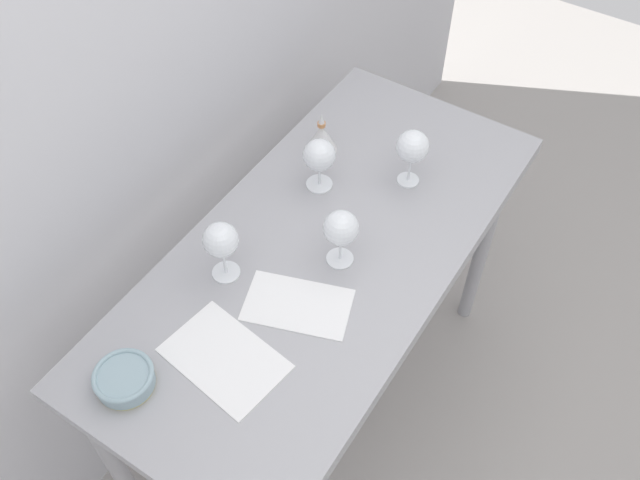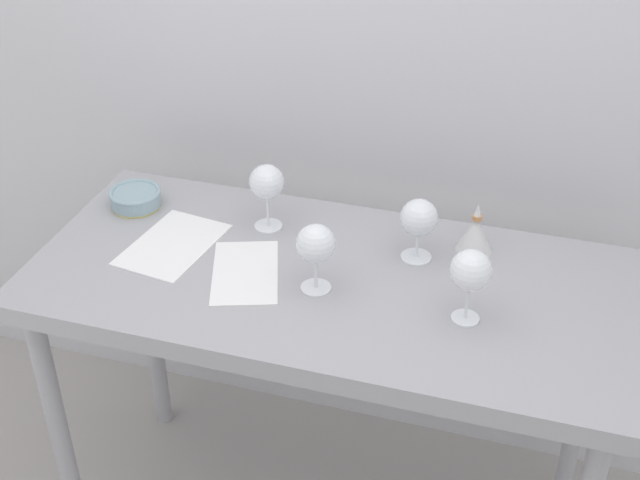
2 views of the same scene
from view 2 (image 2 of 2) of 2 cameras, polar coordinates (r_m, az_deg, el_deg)
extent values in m
cube|color=silver|center=(2.22, 4.27, 13.35)|extent=(3.80, 0.04, 2.60)
cube|color=#9E9EA3|center=(1.99, 0.54, -2.77)|extent=(1.40, 0.64, 0.04)
cube|color=#9E9EA3|center=(1.75, -2.50, -8.89)|extent=(1.40, 0.01, 0.05)
cylinder|color=#9E9EA3|center=(2.34, -17.03, -12.53)|extent=(0.05, 0.05, 0.86)
cylinder|color=#9E9EA3|center=(2.66, -11.28, -5.06)|extent=(0.05, 0.05, 0.86)
cylinder|color=#9E9EA3|center=(2.44, 17.15, -10.36)|extent=(0.05, 0.05, 0.86)
cylinder|color=white|center=(2.05, 6.47, -1.14)|extent=(0.07, 0.07, 0.00)
cylinder|color=white|center=(2.03, 6.54, -0.26)|extent=(0.01, 0.01, 0.07)
sphere|color=white|center=(1.99, 6.67, 1.51)|extent=(0.09, 0.09, 0.09)
cylinder|color=#5B1421|center=(2.00, 6.64, 1.12)|extent=(0.06, 0.06, 0.02)
cylinder|color=white|center=(2.16, -3.49, 0.95)|extent=(0.07, 0.07, 0.00)
cylinder|color=white|center=(2.13, -3.53, 2.00)|extent=(0.01, 0.01, 0.09)
sphere|color=white|center=(2.09, -3.60, 3.92)|extent=(0.09, 0.09, 0.09)
cylinder|color=maroon|center=(2.10, -3.59, 3.55)|extent=(0.06, 0.06, 0.02)
cylinder|color=white|center=(1.93, -0.28, -3.21)|extent=(0.07, 0.07, 0.00)
cylinder|color=white|center=(1.91, -0.28, -2.19)|extent=(0.01, 0.01, 0.08)
sphere|color=white|center=(1.87, -0.29, -0.24)|extent=(0.09, 0.09, 0.09)
cylinder|color=maroon|center=(1.87, -0.29, -0.63)|extent=(0.06, 0.06, 0.02)
cylinder|color=white|center=(1.87, 9.72, -5.19)|extent=(0.06, 0.06, 0.00)
cylinder|color=white|center=(1.84, 9.85, -4.08)|extent=(0.01, 0.01, 0.09)
sphere|color=white|center=(1.80, 10.10, -2.00)|extent=(0.09, 0.09, 0.09)
cylinder|color=maroon|center=(1.81, 10.05, -2.41)|extent=(0.06, 0.06, 0.02)
cube|color=white|center=(2.11, -9.87, -0.30)|extent=(0.22, 0.30, 0.00)
cube|color=white|center=(1.99, -5.04, -2.16)|extent=(0.23, 0.29, 0.00)
cylinder|color=#DBCC66|center=(2.29, -12.23, 2.30)|extent=(0.13, 0.13, 0.01)
cylinder|color=#8CA8B2|center=(2.28, -12.29, 2.76)|extent=(0.13, 0.13, 0.04)
torus|color=#8CA8B2|center=(2.27, -12.34, 3.16)|extent=(0.14, 0.14, 0.01)
cone|color=silver|center=(2.08, 10.38, 0.35)|extent=(0.09, 0.09, 0.09)
cylinder|color=#C17F4C|center=(2.05, 10.51, 1.51)|extent=(0.02, 0.02, 0.01)
cone|color=silver|center=(2.04, 10.57, 2.02)|extent=(0.02, 0.02, 0.03)
camera|label=1|loc=(1.71, -48.30, 32.60)|focal=38.95mm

